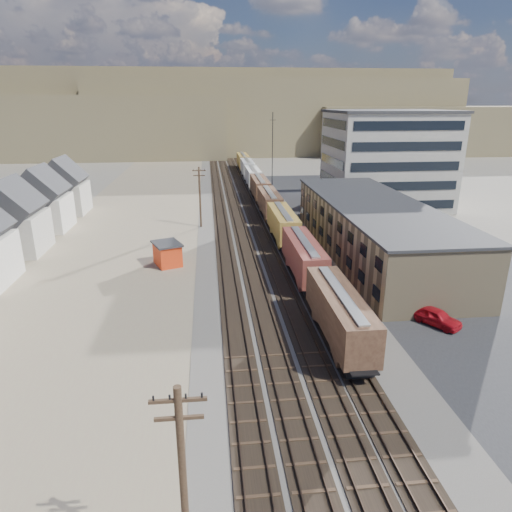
{
  "coord_description": "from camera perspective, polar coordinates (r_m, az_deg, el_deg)",
  "views": [
    {
      "loc": [
        -7.1,
        -32.69,
        20.06
      ],
      "look_at": [
        -1.84,
        17.12,
        3.0
      ],
      "focal_mm": 32.0,
      "sensor_mm": 36.0,
      "label": 1
    }
  ],
  "objects": [
    {
      "name": "warehouse",
      "position": [
        63.91,
        14.43,
        3.33
      ],
      "size": [
        12.4,
        40.4,
        7.25
      ],
      "color": "tan",
      "rests_on": "ground"
    },
    {
      "name": "rail_tracks",
      "position": [
        85.31,
        -1.46,
        5.28
      ],
      "size": [
        11.4,
        200.0,
        0.24
      ],
      "color": "black",
      "rests_on": "ground"
    },
    {
      "name": "asphalt_lot",
      "position": [
        76.35,
        16.64,
        2.79
      ],
      "size": [
        26.0,
        120.0,
        0.04
      ],
      "primitive_type": "cube",
      "color": "#232326",
      "rests_on": "ground"
    },
    {
      "name": "hills_north",
      "position": [
        200.83,
        -4.13,
        17.07
      ],
      "size": [
        265.0,
        80.0,
        32.0
      ],
      "color": "brown",
      "rests_on": "ground"
    },
    {
      "name": "parked_car_red",
      "position": [
        46.44,
        21.6,
        -7.11
      ],
      "size": [
        4.22,
        4.96,
        1.61
      ],
      "primitive_type": "imported",
      "rotation": [
        0.0,
        0.0,
        0.6
      ],
      "color": "#B2101A",
      "rests_on": "ground"
    },
    {
      "name": "parked_car_blue",
      "position": [
        91.52,
        14.97,
        6.0
      ],
      "size": [
        5.54,
        5.83,
        1.53
      ],
      "primitive_type": "imported",
      "rotation": [
        0.0,
        0.0,
        0.72
      ],
      "color": "navy",
      "rests_on": "ground"
    },
    {
      "name": "utility_pole_north",
      "position": [
        76.15,
        -7.02,
        7.49
      ],
      "size": [
        2.2,
        0.32,
        10.0
      ],
      "color": "#382619",
      "rests_on": "ground"
    },
    {
      "name": "dirt_yard",
      "position": [
        76.5,
        -15.53,
        2.92
      ],
      "size": [
        24.0,
        180.0,
        0.03
      ],
      "primitive_type": "cube",
      "color": "#856F5B",
      "rests_on": "ground"
    },
    {
      "name": "freight_train",
      "position": [
        90.16,
        1.04,
        7.77
      ],
      "size": [
        3.0,
        119.74,
        4.46
      ],
      "color": "black",
      "rests_on": "ground"
    },
    {
      "name": "office_tower",
      "position": [
        95.01,
        16.0,
        11.58
      ],
      "size": [
        22.6,
        18.6,
        18.45
      ],
      "color": "#9E998E",
      "rests_on": "ground"
    },
    {
      "name": "maintenance_shed",
      "position": [
        59.46,
        -11.01,
        0.3
      ],
      "size": [
        4.45,
        4.97,
        3.0
      ],
      "color": "red",
      "rests_on": "ground"
    },
    {
      "name": "radio_mast",
      "position": [
        94.25,
        2.05,
        12.14
      ],
      "size": [
        1.2,
        0.16,
        18.0
      ],
      "color": "black",
      "rests_on": "ground"
    },
    {
      "name": "parked_car_far",
      "position": [
        95.67,
        15.75,
        6.47
      ],
      "size": [
        2.13,
        4.57,
        1.51
      ],
      "primitive_type": "imported",
      "rotation": [
        0.0,
        0.0,
        0.08
      ],
      "color": "silver",
      "rests_on": "ground"
    },
    {
      "name": "ground",
      "position": [
        39.01,
        5.46,
        -12.24
      ],
      "size": [
        300.0,
        300.0,
        0.0
      ],
      "primitive_type": "plane",
      "color": "#6B6356",
      "rests_on": "ground"
    },
    {
      "name": "utility_pole_south",
      "position": [
        20.87,
        -9.04,
        -26.5
      ],
      "size": [
        2.2,
        0.32,
        10.0
      ],
      "color": "#382619",
      "rests_on": "ground"
    },
    {
      "name": "ballast_bed",
      "position": [
        85.38,
        -1.09,
        5.24
      ],
      "size": [
        18.0,
        200.0,
        0.06
      ],
      "primitive_type": "cube",
      "color": "#4C4742",
      "rests_on": "ground"
    }
  ]
}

